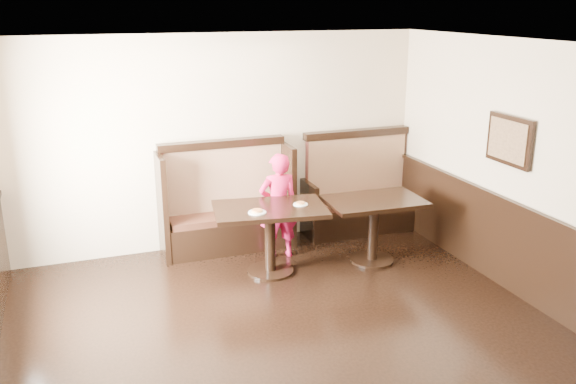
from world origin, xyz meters
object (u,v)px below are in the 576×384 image
table_main (270,223)px  table_neighbor (374,215)px  booth_main (226,210)px  booth_neighbor (359,198)px  child (278,206)px

table_main → table_neighbor: table_main is taller
booth_main → table_main: (0.29, -0.95, 0.12)m
booth_main → table_neighbor: booth_main is taller
booth_neighbor → booth_main: bearing=179.9°
table_main → child: (0.26, 0.43, 0.04)m
booth_neighbor → table_neighbor: booth_neighbor is taller
table_neighbor → child: size_ratio=0.88×
booth_main → table_main: 1.00m
booth_neighbor → table_main: bearing=-150.1°
booth_neighbor → child: size_ratio=1.20×
booth_neighbor → table_neighbor: bearing=-107.1°
table_main → booth_neighbor: bearing=38.5°
table_main → child: child is taller
booth_main → booth_neighbor: size_ratio=1.06×
booth_main → table_neighbor: 1.95m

